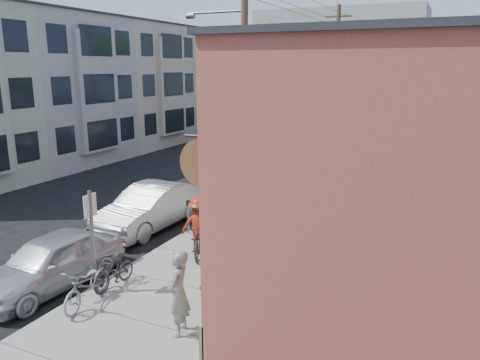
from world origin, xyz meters
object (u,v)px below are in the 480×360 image
at_px(tree_leafy_mid, 315,76).
at_px(car_1, 150,207).
at_px(parked_bike_a, 114,272).
at_px(patio_chair_a, 266,267).
at_px(bus, 275,120).
at_px(utility_pole_near, 243,81).
at_px(parking_meter_near, 188,211).
at_px(patron_grey, 179,293).
at_px(car_0, 50,262).
at_px(cyclist, 199,226).
at_px(tree_bare, 247,144).
at_px(car_3, 267,156).
at_px(tree_leafy_far, 353,54).
at_px(patron_green, 209,288).
at_px(car_2, 233,176).
at_px(parking_meter_far, 255,176).
at_px(parked_bike_b, 88,285).
at_px(patio_chair_b, 236,286).
at_px(sign_post, 92,232).

bearing_deg(tree_leafy_mid, car_1, -99.96).
distance_m(parked_bike_a, car_1, 5.19).
relative_size(patio_chair_a, bus, 0.07).
bearing_deg(parked_bike_a, utility_pole_near, 94.46).
relative_size(parking_meter_near, patron_grey, 0.63).
bearing_deg(car_0, patio_chair_a, 28.52).
height_order(patron_grey, car_0, patron_grey).
bearing_deg(cyclist, tree_bare, -88.60).
height_order(parked_bike_a, car_3, car_3).
distance_m(patron_grey, bus, 29.56).
bearing_deg(tree_leafy_far, parking_meter_near, -91.30).
distance_m(patron_green, car_2, 12.52).
xyz_separation_m(parking_meter_near, parking_meter_far, (0.00, 6.14, 0.00)).
bearing_deg(parked_bike_b, tree_leafy_far, 79.33).
xyz_separation_m(patio_chair_b, car_1, (-5.48, 4.08, 0.23)).
bearing_deg(tree_leafy_far, parked_bike_b, -90.41).
height_order(tree_leafy_mid, patio_chair_b, tree_leafy_mid).
bearing_deg(car_1, tree_bare, 59.36).
height_order(tree_leafy_far, car_3, tree_leafy_far).
xyz_separation_m(parking_meter_far, patio_chair_a, (3.95, -8.59, -0.39)).
distance_m(tree_leafy_far, car_1, 24.84).
distance_m(utility_pole_near, car_2, 5.44).
relative_size(patron_grey, bus, 0.16).
distance_m(utility_pole_near, patio_chair_b, 10.16).
bearing_deg(utility_pole_near, tree_leafy_mid, 87.48).
relative_size(patio_chair_a, patron_grey, 0.45).
bearing_deg(patio_chair_b, utility_pole_near, 129.41).
relative_size(sign_post, tree_leafy_mid, 0.40).
relative_size(tree_leafy_mid, cyclist, 3.79).
xyz_separation_m(patron_grey, car_0, (-4.59, 0.71, -0.38)).
relative_size(patio_chair_a, patio_chair_b, 1.00).
bearing_deg(car_0, car_2, 93.83).
xyz_separation_m(sign_post, car_3, (-1.91, 17.16, -1.11)).
bearing_deg(patron_green, utility_pole_near, -167.40).
bearing_deg(patron_green, parking_meter_near, -151.58).
distance_m(sign_post, parking_meter_far, 11.07).
bearing_deg(car_0, tree_bare, 81.11).
height_order(tree_bare, car_0, tree_bare).
relative_size(sign_post, patio_chair_b, 3.18).
distance_m(utility_pole_near, car_1, 6.48).
distance_m(tree_bare, parked_bike_b, 9.63).
distance_m(utility_pole_near, patio_chair_a, 9.21).
bearing_deg(parked_bike_b, tree_bare, 78.43).
bearing_deg(parking_meter_near, utility_pole_near, 88.18).
distance_m(patio_chair_a, car_3, 15.80).
relative_size(parking_meter_far, car_0, 0.28).
bearing_deg(car_1, car_3, 92.22).
xyz_separation_m(cyclist, bus, (-6.50, 24.14, 0.59)).
relative_size(parked_bike_b, car_1, 0.39).
relative_size(car_0, car_2, 0.88).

